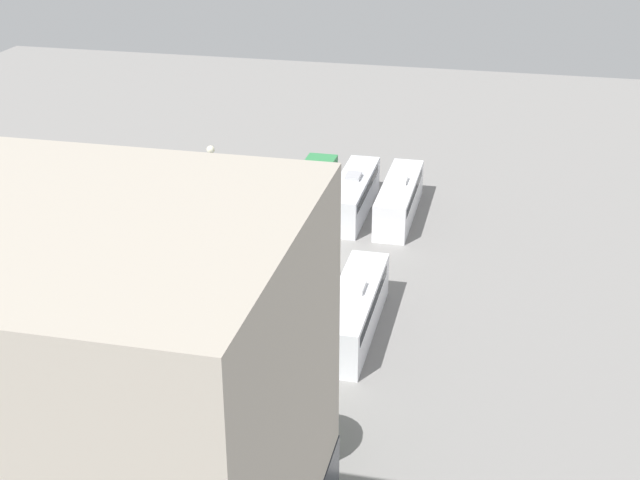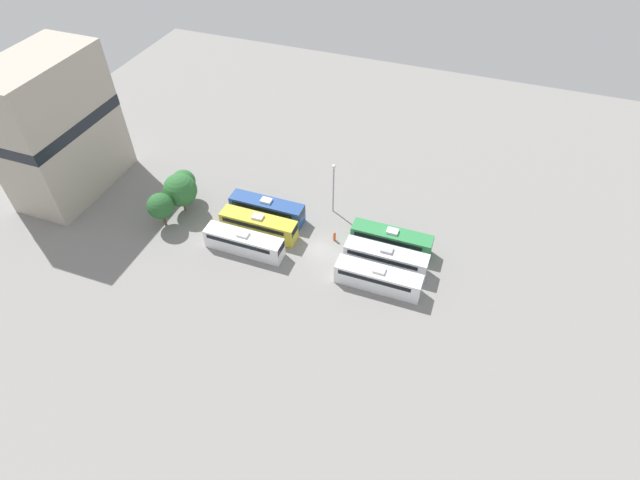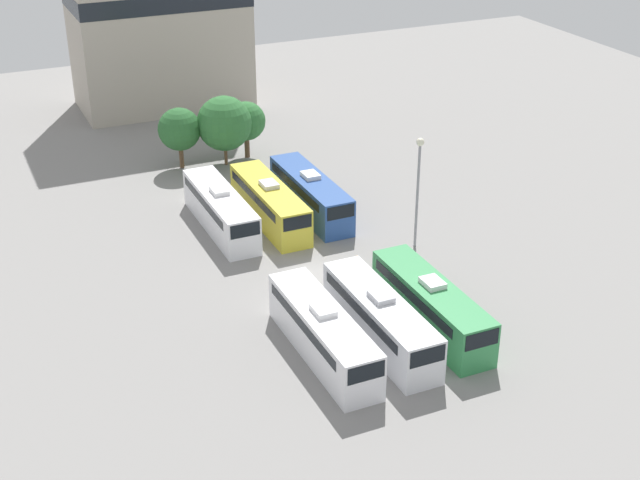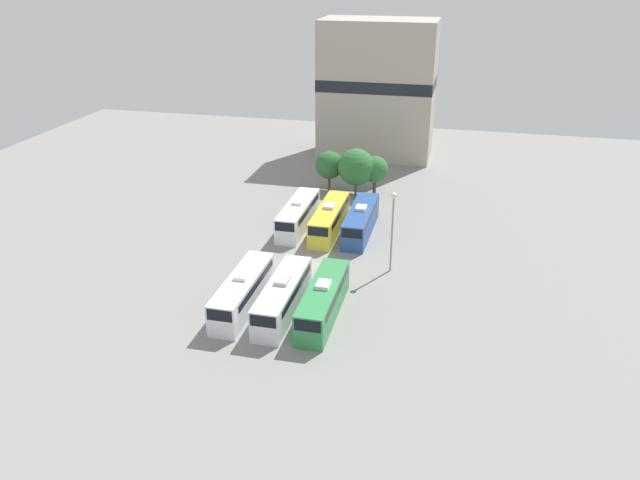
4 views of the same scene
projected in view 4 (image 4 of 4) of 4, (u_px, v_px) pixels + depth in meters
name	position (u px, v px, depth m)	size (l,w,h in m)	color
ground_plane	(309.00, 265.00, 66.42)	(123.55, 123.55, 0.00)	gray
bus_0	(243.00, 291.00, 57.98)	(2.63, 11.43, 3.42)	white
bus_1	(283.00, 296.00, 57.14)	(2.63, 11.43, 3.42)	silver
bus_2	(323.00, 299.00, 56.50)	(2.63, 11.43, 3.42)	#338C4C
bus_3	(298.00, 214.00, 75.18)	(2.63, 11.43, 3.42)	white
bus_4	(329.00, 218.00, 73.98)	(2.63, 11.43, 3.42)	gold
bus_5	(361.00, 220.00, 73.50)	(2.63, 11.43, 3.42)	#284C93
worker_person	(329.00, 268.00, 64.23)	(0.36, 0.36, 1.61)	#CC4C19
light_pole	(393.00, 220.00, 62.88)	(0.60, 0.60, 8.70)	gray
tree_0	(329.00, 165.00, 86.19)	(3.89, 3.89, 5.65)	brown
tree_1	(356.00, 167.00, 84.38)	(5.02, 5.02, 6.50)	brown
tree_2	(375.00, 169.00, 84.91)	(3.63, 3.63, 5.37)	brown
depot_building	(377.00, 89.00, 98.90)	(17.95, 9.80, 21.38)	#B2A899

